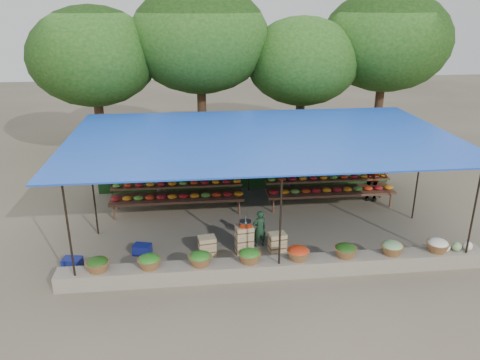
{
  "coord_description": "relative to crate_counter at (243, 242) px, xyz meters",
  "views": [
    {
      "loc": [
        -2.03,
        -12.61,
        6.28
      ],
      "look_at": [
        -0.61,
        0.2,
        1.43
      ],
      "focal_mm": 35.0,
      "sensor_mm": 36.0,
      "label": 1
    }
  ],
  "objects": [
    {
      "name": "crate_counter",
      "position": [
        0.0,
        0.0,
        0.0
      ],
      "size": [
        2.39,
        0.4,
        0.77
      ],
      "color": "tan",
      "rests_on": "ground"
    },
    {
      "name": "ground",
      "position": [
        0.71,
        1.55,
        -0.31
      ],
      "size": [
        60.0,
        60.0,
        0.0
      ],
      "primitive_type": "plane",
      "color": "brown",
      "rests_on": "ground"
    },
    {
      "name": "blue_crate_back",
      "position": [
        -2.7,
        0.2,
        -0.17
      ],
      "size": [
        0.53,
        0.44,
        0.27
      ],
      "primitive_type": "cube",
      "rotation": [
        0.0,
        0.0,
        -0.28
      ],
      "color": "navy",
      "rests_on": "ground"
    },
    {
      "name": "tree_row",
      "position": [
        1.22,
        7.63,
        4.39
      ],
      "size": [
        16.51,
        5.5,
        7.12
      ],
      "color": "#361D13",
      "rests_on": "ground"
    },
    {
      "name": "customer_right",
      "position": [
        4.76,
        3.16,
        0.53
      ],
      "size": [
        1.06,
        0.71,
        1.68
      ],
      "primitive_type": "imported",
      "rotation": [
        0.0,
        0.0,
        -0.33
      ],
      "color": "slate",
      "rests_on": "ground"
    },
    {
      "name": "customer_left",
      "position": [
        -2.25,
        3.55,
        0.45
      ],
      "size": [
        0.75,
        0.6,
        1.52
      ],
      "primitive_type": "imported",
      "rotation": [
        0.0,
        0.0,
        -0.03
      ],
      "color": "slate",
      "rests_on": "ground"
    },
    {
      "name": "fruit_table_left",
      "position": [
        -1.78,
        2.9,
        0.3
      ],
      "size": [
        4.21,
        0.95,
        0.93
      ],
      "color": "#522F20",
      "rests_on": "ground"
    },
    {
      "name": "weighing_scale",
      "position": [
        0.06,
        0.0,
        0.54
      ],
      "size": [
        0.32,
        0.32,
        0.34
      ],
      "color": "#B02A0E",
      "rests_on": "crate_counter"
    },
    {
      "name": "produce_baskets",
      "position": [
        0.61,
        -1.2,
        0.25
      ],
      "size": [
        8.98,
        0.58,
        0.34
      ],
      "color": "brown",
      "rests_on": "stone_curb"
    },
    {
      "name": "netting_backdrop",
      "position": [
        0.71,
        4.7,
        0.94
      ],
      "size": [
        10.6,
        0.06,
        2.5
      ],
      "primitive_type": "cube",
      "color": "#194719",
      "rests_on": "ground"
    },
    {
      "name": "fruit_table_right",
      "position": [
        3.22,
        2.9,
        0.3
      ],
      "size": [
        4.21,
        0.95,
        0.93
      ],
      "color": "#522F20",
      "rests_on": "ground"
    },
    {
      "name": "stall_canopy",
      "position": [
        0.71,
        1.62,
        2.36
      ],
      "size": [
        10.8,
        6.6,
        2.82
      ],
      "color": "black",
      "rests_on": "ground"
    },
    {
      "name": "stone_curb",
      "position": [
        0.71,
        -1.2,
        -0.11
      ],
      "size": [
        10.6,
        0.55,
        0.4
      ],
      "primitive_type": "cube",
      "color": "gray",
      "rests_on": "ground"
    },
    {
      "name": "customer_mid",
      "position": [
        2.25,
        4.13,
        0.57
      ],
      "size": [
        1.32,
        1.15,
        1.77
      ],
      "primitive_type": "imported",
      "rotation": [
        0.0,
        0.0,
        0.54
      ],
      "color": "slate",
      "rests_on": "ground"
    },
    {
      "name": "blue_crate_front",
      "position": [
        -4.4,
        -0.32,
        -0.17
      ],
      "size": [
        0.51,
        0.41,
        0.28
      ],
      "primitive_type": "cube",
      "rotation": [
        0.0,
        0.0,
        -0.18
      ],
      "color": "navy",
      "rests_on": "ground"
    },
    {
      "name": "vendor_seated",
      "position": [
        0.48,
        0.3,
        0.22
      ],
      "size": [
        0.44,
        0.34,
        1.06
      ],
      "primitive_type": "imported",
      "rotation": [
        0.0,
        0.0,
        3.39
      ],
      "color": "#1A3923",
      "rests_on": "ground"
    }
  ]
}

